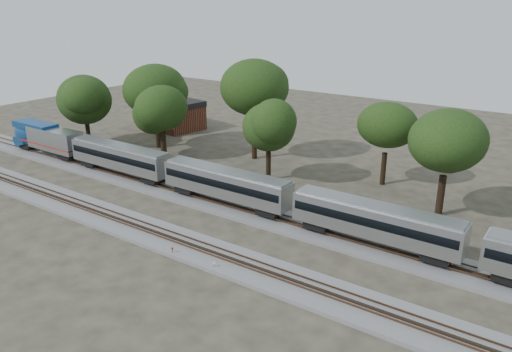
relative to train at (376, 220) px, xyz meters
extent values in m
plane|color=#383328|center=(-16.61, -6.00, -3.09)|extent=(160.00, 160.00, 0.00)
cube|color=slate|center=(-16.61, 0.00, -2.89)|extent=(160.00, 5.00, 0.40)
cube|color=brown|center=(-16.61, -0.72, -2.43)|extent=(160.00, 0.08, 0.15)
cube|color=brown|center=(-16.61, 0.72, -2.43)|extent=(160.00, 0.08, 0.15)
cube|color=slate|center=(-16.61, -10.00, -2.89)|extent=(160.00, 5.00, 0.40)
cube|color=brown|center=(-16.61, -10.72, -2.43)|extent=(160.00, 0.08, 0.15)
cube|color=brown|center=(-16.61, -9.28, -2.43)|extent=(160.00, 0.08, 0.15)
cube|color=#ADB0B5|center=(-50.37, 0.00, 0.07)|extent=(10.08, 2.85, 3.14)
ellipsoid|color=navy|center=(-57.60, 0.00, -0.17)|extent=(5.14, 2.97, 4.38)
cube|color=navy|center=(-55.04, 0.00, 1.54)|extent=(8.09, 2.80, 0.95)
cube|color=black|center=(-57.13, 0.00, 0.78)|extent=(0.42, 2.19, 1.25)
cube|color=#AB1A1A|center=(-51.52, 0.00, -0.74)|extent=(12.37, 2.89, 0.17)
cube|color=black|center=(-57.46, 0.00, -1.93)|extent=(2.47, 2.09, 0.86)
cube|color=black|center=(-47.47, 0.00, -1.93)|extent=(2.47, 2.09, 0.86)
cube|color=#ADB0B5|center=(-35.97, 0.00, -0.07)|extent=(16.55, 2.85, 2.85)
cube|color=black|center=(-35.97, 0.00, 0.21)|extent=(15.98, 2.90, 0.86)
cube|color=gray|center=(-35.97, 0.00, 1.40)|extent=(16.17, 2.28, 0.33)
cube|color=black|center=(-41.96, 0.00, -1.93)|extent=(2.47, 2.09, 0.86)
cube|color=black|center=(-29.97, 0.00, -1.93)|extent=(2.47, 2.09, 0.86)
cube|color=#ADB0B5|center=(-18.04, 0.00, -0.07)|extent=(16.55, 2.85, 2.85)
cube|color=black|center=(-18.04, 0.00, 0.21)|extent=(15.98, 2.90, 0.86)
cube|color=gray|center=(-18.04, 0.00, 1.40)|extent=(16.17, 2.28, 0.33)
cube|color=black|center=(-24.04, 0.00, -1.93)|extent=(2.47, 2.09, 0.86)
cube|color=black|center=(-12.05, 0.00, -1.93)|extent=(2.47, 2.09, 0.86)
cube|color=#ADB0B5|center=(-0.12, 0.00, -0.07)|extent=(16.55, 2.85, 2.85)
cube|color=black|center=(-0.12, 0.00, 0.21)|extent=(15.98, 2.90, 0.86)
cube|color=gray|center=(-0.12, 0.00, 1.40)|extent=(16.17, 2.28, 0.33)
cube|color=black|center=(-6.11, 0.00, -1.93)|extent=(2.47, 2.09, 0.86)
cube|color=black|center=(5.88, 0.00, -1.93)|extent=(2.47, 2.09, 0.86)
cube|color=black|center=(11.81, 0.00, -1.93)|extent=(2.47, 2.09, 0.86)
cylinder|color=#512D19|center=(-15.04, -12.10, -2.67)|extent=(0.06, 0.06, 0.84)
cylinder|color=#AE190C|center=(-15.04, -12.10, -2.29)|extent=(0.30, 0.03, 0.30)
cylinder|color=#512D19|center=(-10.18, -11.89, -2.70)|extent=(0.05, 0.05, 0.78)
cylinder|color=silver|center=(-10.18, -11.89, -2.35)|extent=(0.28, 0.09, 0.28)
cube|color=#512D19|center=(-10.40, -11.11, -2.94)|extent=(0.54, 0.37, 0.30)
cube|color=brown|center=(-49.76, 24.22, -0.93)|extent=(11.81, 9.11, 4.31)
cube|color=black|center=(-49.76, 24.22, 1.71)|extent=(12.04, 9.33, 0.97)
cylinder|color=black|center=(-53.15, 7.93, -1.05)|extent=(0.70, 0.70, 4.07)
ellipsoid|color=#1B3210|center=(-53.15, 7.93, 4.47)|extent=(7.67, 7.67, 6.52)
cylinder|color=black|center=(-42.63, 13.51, -0.55)|extent=(0.70, 0.70, 5.07)
ellipsoid|color=#1B3210|center=(-42.63, 13.51, 6.32)|extent=(9.56, 9.56, 8.12)
cylinder|color=black|center=(-37.46, 9.53, -1.00)|extent=(0.70, 0.70, 4.16)
ellipsoid|color=#1B3210|center=(-37.46, 9.53, 4.65)|extent=(7.85, 7.85, 6.68)
cylinder|color=black|center=(-26.26, 17.39, -0.18)|extent=(0.70, 0.70, 5.81)
ellipsoid|color=#1B3210|center=(-26.26, 17.39, 7.70)|extent=(10.95, 10.95, 9.31)
cylinder|color=black|center=(-19.31, 10.69, -1.14)|extent=(0.70, 0.70, 3.90)
ellipsoid|color=#1B3210|center=(-19.31, 10.69, 4.15)|extent=(7.35, 7.35, 6.25)
cylinder|color=black|center=(-6.11, 17.72, -0.95)|extent=(0.70, 0.70, 4.27)
ellipsoid|color=#1B3210|center=(-6.11, 17.72, 4.85)|extent=(8.05, 8.05, 6.85)
cylinder|color=black|center=(2.76, 11.81, -0.75)|extent=(0.70, 0.70, 4.68)
ellipsoid|color=#1B3210|center=(2.76, 11.81, 5.61)|extent=(8.83, 8.83, 7.50)
camera|label=1|loc=(15.16, -41.86, 19.72)|focal=35.00mm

